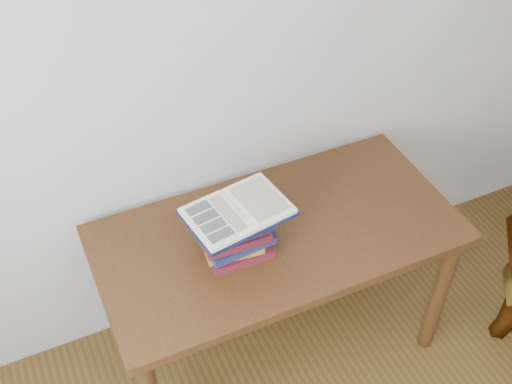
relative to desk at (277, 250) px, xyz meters
name	(u,v)px	position (x,y,z in m)	size (l,w,h in m)	color
desk	(277,250)	(0.00, 0.00, 0.00)	(1.31, 0.66, 0.70)	#4C2B13
book_stack	(235,234)	(-0.18, -0.03, 0.19)	(0.25, 0.21, 0.19)	#5A161E
open_book	(238,211)	(-0.17, -0.03, 0.30)	(0.37, 0.28, 0.03)	black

